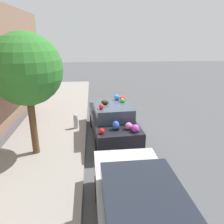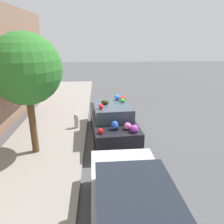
# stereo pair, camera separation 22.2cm
# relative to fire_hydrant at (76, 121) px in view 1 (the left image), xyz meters

# --- Properties ---
(ground_plane) EXTENTS (60.00, 60.00, 0.00)m
(ground_plane) POSITION_rel_fire_hydrant_xyz_m (-0.81, -1.57, -0.47)
(ground_plane) COLOR #4C4C4F
(sidewalk_curb) EXTENTS (24.00, 3.20, 0.12)m
(sidewalk_curb) POSITION_rel_fire_hydrant_xyz_m (-0.81, 1.13, -0.41)
(sidewalk_curb) COLOR gray
(sidewalk_curb) RESTS_ON ground
(street_tree) EXTENTS (2.37, 2.37, 4.21)m
(street_tree) POSITION_rel_fire_hydrant_xyz_m (-2.13, 1.30, 2.66)
(street_tree) COLOR brown
(street_tree) RESTS_ON sidewalk_curb
(fire_hydrant) EXTENTS (0.20, 0.20, 0.70)m
(fire_hydrant) POSITION_rel_fire_hydrant_xyz_m (0.00, 0.00, 0.00)
(fire_hydrant) COLOR #B2B2B7
(fire_hydrant) RESTS_ON sidewalk_curb
(art_car) EXTENTS (4.27, 1.98, 1.76)m
(art_car) POSITION_rel_fire_hydrant_xyz_m (-0.83, -1.61, 0.32)
(art_car) COLOR black
(art_car) RESTS_ON ground
(parked_car_plain) EXTENTS (4.28, 1.84, 1.46)m
(parked_car_plain) POSITION_rel_fire_hydrant_xyz_m (-5.97, -1.73, 0.30)
(parked_car_plain) COLOR #B7BABF
(parked_car_plain) RESTS_ON ground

